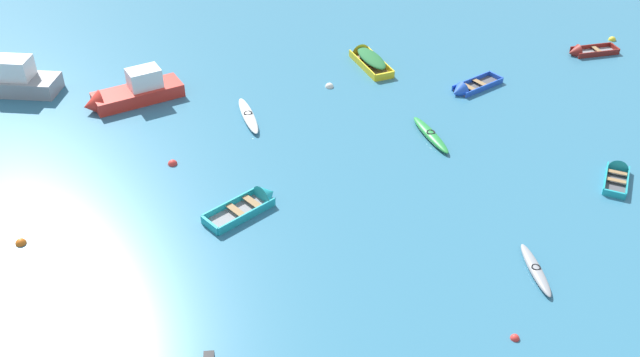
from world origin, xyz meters
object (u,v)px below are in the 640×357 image
kayak_white_near_right (248,116)px  mooring_buoy_far_field (329,87)px  rowboat_turquoise_outer_right (256,202)px  mooring_buoy_outer_edge (612,40)px  rowboat_blue_far_right (466,89)px  kayak_green_far_left (431,135)px  rowboat_yellow_back_row_center (367,57)px  motor_launch_red_foreground_center (131,93)px  mooring_buoy_between_boats_left (173,164)px  mooring_buoy_central (21,244)px  rowboat_maroon_far_back (582,52)px  mooring_buoy_between_boats_right (515,338)px  rowboat_turquoise_midfield_right (617,172)px  kayak_grey_outer_left (535,269)px

kayak_white_near_right → mooring_buoy_far_field: 5.39m
rowboat_turquoise_outer_right → mooring_buoy_outer_edge: size_ratio=7.70×
rowboat_blue_far_right → mooring_buoy_outer_edge: rowboat_blue_far_right is taller
kayak_green_far_left → rowboat_yellow_back_row_center: bearing=97.9°
motor_launch_red_foreground_center → mooring_buoy_between_boats_left: 6.68m
kayak_green_far_left → mooring_buoy_central: (-18.54, -4.73, -0.16)m
rowboat_maroon_far_back → kayak_green_far_left: bearing=-148.1°
kayak_green_far_left → rowboat_yellow_back_row_center: size_ratio=0.86×
mooring_buoy_between_boats_left → mooring_buoy_between_boats_right: bearing=-48.2°
kayak_white_near_right → rowboat_turquoise_midfield_right: rowboat_turquoise_midfield_right is taller
motor_launch_red_foreground_center → rowboat_blue_far_right: 18.00m
kayak_grey_outer_left → rowboat_maroon_far_back: (10.74, 17.28, 0.01)m
rowboat_maroon_far_back → mooring_buoy_between_boats_right: 23.98m
mooring_buoy_far_field → rowboat_blue_far_right: bearing=-14.3°
rowboat_maroon_far_back → rowboat_yellow_back_row_center: size_ratio=0.75×
mooring_buoy_between_boats_left → rowboat_turquoise_midfield_right: bearing=-12.6°
rowboat_blue_far_right → mooring_buoy_far_field: rowboat_blue_far_right is taller
rowboat_turquoise_outer_right → kayak_grey_outer_left: bearing=-31.2°
kayak_grey_outer_left → mooring_buoy_far_field: (-4.93, 15.95, -0.14)m
rowboat_blue_far_right → rowboat_yellow_back_row_center: (-4.51, 4.44, 0.19)m
mooring_buoy_outer_edge → mooring_buoy_far_field: mooring_buoy_far_field is taller
rowboat_turquoise_outer_right → rowboat_blue_far_right: (12.34, 8.03, -0.03)m
rowboat_blue_far_right → mooring_buoy_between_boats_right: (-4.37, -17.09, -0.14)m
rowboat_yellow_back_row_center → mooring_buoy_between_boats_right: rowboat_yellow_back_row_center is taller
rowboat_yellow_back_row_center → mooring_buoy_central: size_ratio=9.30×
rowboat_turquoise_outer_right → rowboat_yellow_back_row_center: (7.83, 12.47, 0.16)m
kayak_grey_outer_left → rowboat_blue_far_right: rowboat_blue_far_right is taller
rowboat_turquoise_midfield_right → rowboat_maroon_far_back: bearing=69.8°
rowboat_maroon_far_back → rowboat_turquoise_midfield_right: (-4.37, -11.90, -0.01)m
kayak_grey_outer_left → rowboat_turquoise_outer_right: bearing=148.8°
kayak_grey_outer_left → mooring_buoy_between_boats_left: bearing=144.0°
kayak_white_near_right → mooring_buoy_central: bearing=-140.6°
motor_launch_red_foreground_center → mooring_buoy_central: 11.67m
rowboat_turquoise_midfield_right → mooring_buoy_far_field: (-11.30, 10.57, -0.14)m
motor_launch_red_foreground_center → mooring_buoy_between_boats_right: 23.44m
mooring_buoy_outer_edge → kayak_white_near_right: bearing=-166.7°
kayak_grey_outer_left → mooring_buoy_outer_edge: bearing=54.3°
mooring_buoy_outer_edge → mooring_buoy_between_boats_right: bearing=-125.6°
mooring_buoy_outer_edge → mooring_buoy_between_boats_right: size_ratio=1.41×
rowboat_blue_far_right → mooring_buoy_outer_edge: size_ratio=7.64×
rowboat_yellow_back_row_center → mooring_buoy_outer_edge: bearing=1.0°
rowboat_yellow_back_row_center → rowboat_blue_far_right: bearing=-44.6°
rowboat_turquoise_outer_right → rowboat_blue_far_right: bearing=33.0°
kayak_grey_outer_left → mooring_buoy_central: 20.25m
kayak_white_near_right → motor_launch_red_foreground_center: bearing=154.6°
rowboat_yellow_back_row_center → mooring_buoy_central: bearing=-142.5°
motor_launch_red_foreground_center → mooring_buoy_between_boats_left: motor_launch_red_foreground_center is taller
kayak_green_far_left → mooring_buoy_between_boats_right: kayak_green_far_left is taller
rowboat_blue_far_right → mooring_buoy_far_field: (-7.23, 1.85, -0.14)m
rowboat_turquoise_outer_right → mooring_buoy_outer_edge: rowboat_turquoise_outer_right is taller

